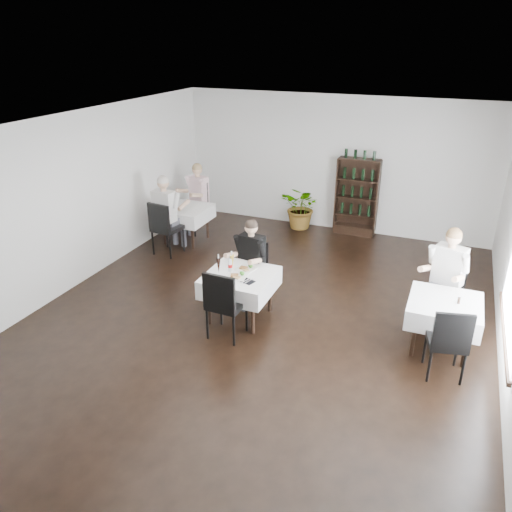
{
  "coord_description": "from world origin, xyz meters",
  "views": [
    {
      "loc": [
        2.56,
        -6.3,
        4.18
      ],
      "look_at": [
        -0.11,
        0.2,
        1.02
      ],
      "focal_mm": 35.0,
      "sensor_mm": 36.0,
      "label": 1
    }
  ],
  "objects": [
    {
      "name": "plate_near",
      "position": [
        -0.29,
        -0.12,
        0.79
      ],
      "size": [
        0.31,
        0.31,
        0.09
      ],
      "color": "white",
      "rests_on": "main_table"
    },
    {
      "name": "napkin_cutlery",
      "position": [
        -0.09,
        -0.19,
        0.78
      ],
      "size": [
        0.24,
        0.22,
        0.02
      ],
      "color": "black",
      "rests_on": "main_table"
    },
    {
      "name": "coke_bottle",
      "position": [
        -0.48,
        0.03,
        0.88
      ],
      "size": [
        0.07,
        0.07,
        0.27
      ],
      "color": "silver",
      "rests_on": "main_table"
    },
    {
      "name": "wine_shelf",
      "position": [
        0.6,
        4.31,
        0.85
      ],
      "size": [
        0.9,
        0.28,
        1.75
      ],
      "color": "black",
      "rests_on": "ground"
    },
    {
      "name": "right_chair_near",
      "position": [
        2.8,
        -0.39,
        0.6
      ],
      "size": [
        0.57,
        0.58,
        1.05
      ],
      "color": "black",
      "rests_on": "ground"
    },
    {
      "name": "left_chair_far",
      "position": [
        -2.8,
        3.15,
        0.65
      ],
      "size": [
        0.62,
        0.62,
        1.14
      ],
      "color": "black",
      "rests_on": "ground"
    },
    {
      "name": "main_chair_near",
      "position": [
        -0.28,
        -0.63,
        0.63
      ],
      "size": [
        0.52,
        0.52,
        1.1
      ],
      "color": "black",
      "rests_on": "ground"
    },
    {
      "name": "right_chair_far",
      "position": [
        2.75,
        1.13,
        0.49
      ],
      "size": [
        0.4,
        0.41,
        0.87
      ],
      "color": "black",
      "rests_on": "ground"
    },
    {
      "name": "diner_right_far",
      "position": [
        2.64,
        0.98,
        0.92
      ],
      "size": [
        0.68,
        0.73,
        1.59
      ],
      "color": "#3F4047",
      "rests_on": "ground"
    },
    {
      "name": "main_table",
      "position": [
        -0.3,
        0.0,
        0.62
      ],
      "size": [
        1.03,
        1.03,
        0.77
      ],
      "color": "black",
      "rests_on": "ground"
    },
    {
      "name": "pilsner_lager",
      "position": [
        -0.46,
        0.05,
        0.91
      ],
      "size": [
        0.08,
        0.08,
        0.34
      ],
      "color": "gold",
      "rests_on": "main_table"
    },
    {
      "name": "plate_far",
      "position": [
        -0.27,
        0.18,
        0.79
      ],
      "size": [
        0.33,
        0.33,
        0.09
      ],
      "color": "white",
      "rests_on": "main_table"
    },
    {
      "name": "right_table",
      "position": [
        2.7,
        0.3,
        0.62
      ],
      "size": [
        0.98,
        0.98,
        0.77
      ],
      "color": "black",
      "rests_on": "ground"
    },
    {
      "name": "pilsner_dark",
      "position": [
        -0.62,
        -0.09,
        0.9
      ],
      "size": [
        0.07,
        0.07,
        0.32
      ],
      "color": "black",
      "rests_on": "main_table"
    },
    {
      "name": "diner_left_near",
      "position": [
        -2.76,
        1.91,
        0.94
      ],
      "size": [
        0.65,
        0.67,
        1.62
      ],
      "color": "#3F4047",
      "rests_on": "ground"
    },
    {
      "name": "left_table",
      "position": [
        -2.7,
        2.5,
        0.62
      ],
      "size": [
        0.98,
        0.98,
        0.77
      ],
      "color": "black",
      "rests_on": "ground"
    },
    {
      "name": "pepper_mill",
      "position": [
        2.86,
        0.3,
        0.82
      ],
      "size": [
        0.05,
        0.05,
        0.09
      ],
      "primitive_type": "cylinder",
      "rotation": [
        0.0,
        0.0,
        0.28
      ],
      "color": "black",
      "rests_on": "right_table"
    },
    {
      "name": "main_chair_far",
      "position": [
        -0.38,
        0.71,
        0.57
      ],
      "size": [
        0.46,
        0.46,
        0.99
      ],
      "color": "black",
      "rests_on": "ground"
    },
    {
      "name": "diner_left_far",
      "position": [
        -2.78,
        3.14,
        0.9
      ],
      "size": [
        0.68,
        0.72,
        1.56
      ],
      "color": "#3F4047",
      "rests_on": "ground"
    },
    {
      "name": "potted_tree",
      "position": [
        -0.6,
        4.2,
        0.51
      ],
      "size": [
        1.09,
        1.0,
        1.01
      ],
      "primitive_type": "imported",
      "rotation": [
        0.0,
        0.0,
        -0.26
      ],
      "color": "#295E20",
      "rests_on": "ground"
    },
    {
      "name": "left_chair_near",
      "position": [
        -2.72,
        1.68,
        0.64
      ],
      "size": [
        0.57,
        0.58,
        1.12
      ],
      "color": "black",
      "rests_on": "ground"
    },
    {
      "name": "diner_main",
      "position": [
        -0.37,
        0.51,
        0.85
      ],
      "size": [
        0.6,
        0.62,
        1.47
      ],
      "color": "#3F4047",
      "rests_on": "ground"
    },
    {
      "name": "room_shell",
      "position": [
        0.0,
        0.0,
        1.5
      ],
      "size": [
        9.0,
        9.0,
        9.0
      ],
      "color": "black",
      "rests_on": "ground"
    }
  ]
}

